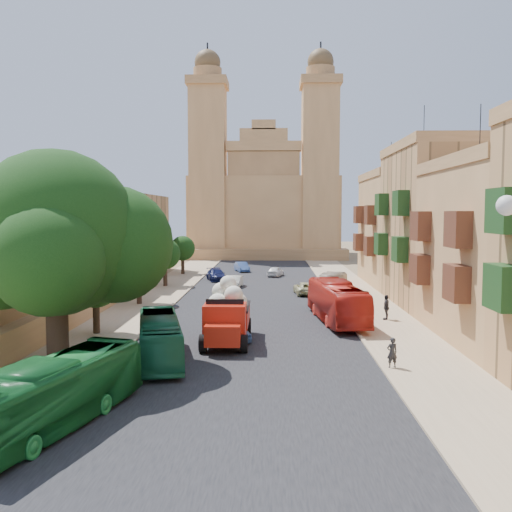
# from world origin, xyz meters

# --- Properties ---
(ground) EXTENTS (260.00, 260.00, 0.00)m
(ground) POSITION_xyz_m (0.00, 0.00, 0.00)
(ground) COLOR #7A6345
(road_surface) EXTENTS (14.00, 140.00, 0.01)m
(road_surface) POSITION_xyz_m (0.00, 30.00, 0.01)
(road_surface) COLOR black
(road_surface) RESTS_ON ground
(sidewalk_east) EXTENTS (5.00, 140.00, 0.01)m
(sidewalk_east) POSITION_xyz_m (9.50, 30.00, 0.01)
(sidewalk_east) COLOR tan
(sidewalk_east) RESTS_ON ground
(sidewalk_west) EXTENTS (5.00, 140.00, 0.01)m
(sidewalk_west) POSITION_xyz_m (-9.50, 30.00, 0.01)
(sidewalk_west) COLOR tan
(sidewalk_west) RESTS_ON ground
(kerb_east) EXTENTS (0.25, 140.00, 0.12)m
(kerb_east) POSITION_xyz_m (7.00, 30.00, 0.06)
(kerb_east) COLOR tan
(kerb_east) RESTS_ON ground
(kerb_west) EXTENTS (0.25, 140.00, 0.12)m
(kerb_west) POSITION_xyz_m (-7.00, 30.00, 0.06)
(kerb_west) COLOR tan
(kerb_west) RESTS_ON ground
(townhouse_b) EXTENTS (9.00, 14.00, 14.90)m
(townhouse_b) POSITION_xyz_m (15.95, 11.00, 5.66)
(townhouse_b) COLOR tan
(townhouse_b) RESTS_ON ground
(townhouse_c) EXTENTS (9.00, 14.00, 17.40)m
(townhouse_c) POSITION_xyz_m (15.95, 25.00, 6.91)
(townhouse_c) COLOR tan
(townhouse_c) RESTS_ON ground
(townhouse_d) EXTENTS (9.00, 14.00, 15.90)m
(townhouse_d) POSITION_xyz_m (15.95, 39.00, 6.16)
(townhouse_d) COLOR tan
(townhouse_d) RESTS_ON ground
(west_wall) EXTENTS (1.00, 40.00, 1.80)m
(west_wall) POSITION_xyz_m (-12.50, 20.00, 0.90)
(west_wall) COLOR tan
(west_wall) RESTS_ON ground
(west_building_low) EXTENTS (10.00, 28.00, 8.40)m
(west_building_low) POSITION_xyz_m (-18.00, 18.00, 4.20)
(west_building_low) COLOR #A07345
(west_building_low) RESTS_ON ground
(west_building_mid) EXTENTS (10.00, 22.00, 10.00)m
(west_building_mid) POSITION_xyz_m (-18.00, 44.00, 5.00)
(west_building_mid) COLOR tan
(west_building_mid) RESTS_ON ground
(church) EXTENTS (28.00, 22.50, 36.30)m
(church) POSITION_xyz_m (-0.00, 78.61, 9.52)
(church) COLOR tan
(church) RESTS_ON ground
(ficus_tree) EXTENTS (11.03, 10.15, 11.03)m
(ficus_tree) POSITION_xyz_m (-9.40, 4.01, 6.52)
(ficus_tree) COLOR #322319
(ficus_tree) RESTS_ON ground
(street_tree_a) EXTENTS (3.14, 3.14, 4.83)m
(street_tree_a) POSITION_xyz_m (-10.00, 12.00, 3.23)
(street_tree_a) COLOR #322319
(street_tree_a) RESTS_ON ground
(street_tree_b) EXTENTS (3.59, 3.59, 5.51)m
(street_tree_b) POSITION_xyz_m (-10.00, 24.00, 3.70)
(street_tree_b) COLOR #322319
(street_tree_b) RESTS_ON ground
(street_tree_c) EXTENTS (3.31, 3.31, 5.09)m
(street_tree_c) POSITION_xyz_m (-10.00, 36.00, 3.41)
(street_tree_c) COLOR #322319
(street_tree_c) RESTS_ON ground
(street_tree_d) EXTENTS (3.17, 3.17, 4.88)m
(street_tree_d) POSITION_xyz_m (-10.00, 48.00, 3.26)
(street_tree_d) COLOR #322319
(street_tree_d) RESTS_ON ground
(red_truck) EXTENTS (2.70, 6.81, 3.97)m
(red_truck) POSITION_xyz_m (-1.30, 9.59, 1.74)
(red_truck) COLOR red
(red_truck) RESTS_ON ground
(olive_pickup) EXTENTS (2.10, 4.41, 1.80)m
(olive_pickup) POSITION_xyz_m (5.81, 20.00, 0.88)
(olive_pickup) COLOR #374A1B
(olive_pickup) RESTS_ON ground
(bus_green_south) EXTENTS (4.54, 9.53, 2.59)m
(bus_green_south) POSITION_xyz_m (-6.50, -4.30, 1.29)
(bus_green_south) COLOR #17672A
(bus_green_south) RESTS_ON ground
(bus_green_north) EXTENTS (3.92, 8.94, 2.42)m
(bus_green_north) POSITION_xyz_m (-4.53, 5.25, 1.21)
(bus_green_north) COLOR #1A613C
(bus_green_north) RESTS_ON ground
(bus_red_east) EXTENTS (3.56, 10.58, 2.89)m
(bus_red_east) POSITION_xyz_m (6.09, 16.33, 1.44)
(bus_red_east) COLOR red
(bus_red_east) RESTS_ON ground
(bus_cream_east) EXTENTS (4.21, 8.71, 2.37)m
(bus_cream_east) POSITION_xyz_m (6.50, 25.94, 1.18)
(bus_cream_east) COLOR #C4B098
(bus_cream_east) RESTS_ON ground
(car_blue_a) EXTENTS (2.77, 4.12, 1.30)m
(car_blue_a) POSITION_xyz_m (-1.00, 10.32, 0.65)
(car_blue_a) COLOR #3F69AB
(car_blue_a) RESTS_ON ground
(car_white_a) EXTENTS (1.53, 3.64, 1.17)m
(car_white_a) POSITION_xyz_m (-2.44, 35.26, 0.58)
(car_white_a) COLOR beige
(car_white_a) RESTS_ON ground
(car_cream) EXTENTS (2.28, 4.38, 1.18)m
(car_cream) POSITION_xyz_m (4.62, 29.98, 0.59)
(car_cream) COLOR #C4BF8A
(car_cream) RESTS_ON ground
(car_dkblue) EXTENTS (3.00, 4.92, 1.33)m
(car_dkblue) POSITION_xyz_m (-5.00, 40.89, 0.67)
(car_dkblue) COLOR #101643
(car_dkblue) RESTS_ON ground
(car_white_b) EXTENTS (2.33, 3.84, 1.22)m
(car_white_b) POSITION_xyz_m (1.87, 45.42, 0.61)
(car_white_b) COLOR silver
(car_white_b) RESTS_ON ground
(car_blue_b) EXTENTS (2.38, 4.06, 1.27)m
(car_blue_b) POSITION_xyz_m (-2.57, 50.96, 0.63)
(car_blue_b) COLOR #3D5EA6
(car_blue_b) RESTS_ON ground
(pedestrian_a) EXTENTS (0.64, 0.50, 1.55)m
(pedestrian_a) POSITION_xyz_m (7.50, 4.23, 0.77)
(pedestrian_a) COLOR #252426
(pedestrian_a) RESTS_ON ground
(pedestrian_c) EXTENTS (0.79, 1.17, 1.84)m
(pedestrian_c) POSITION_xyz_m (9.80, 17.24, 0.92)
(pedestrian_c) COLOR #2D2D32
(pedestrian_c) RESTS_ON ground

